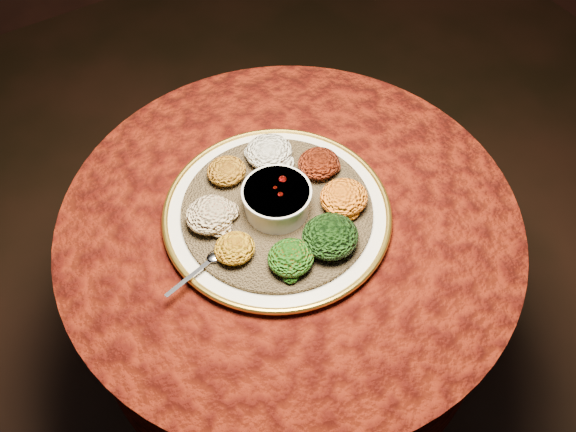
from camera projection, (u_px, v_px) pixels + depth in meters
table at (290, 266)px, 1.46m from camera, size 0.96×0.96×0.73m
platter at (277, 213)px, 1.31m from camera, size 0.51×0.51×0.02m
injera at (277, 210)px, 1.30m from camera, size 0.51×0.51×0.01m
stew_bowl at (277, 198)px, 1.27m from camera, size 0.14×0.14×0.06m
spoon at (212, 259)px, 1.22m from camera, size 0.14×0.05×0.01m
portion_ayib at (269, 152)px, 1.36m from camera, size 0.10×0.10×0.05m
portion_kitfo at (319, 163)px, 1.34m from camera, size 0.09×0.09×0.04m
portion_tikil at (344, 197)px, 1.29m from camera, size 0.10×0.09×0.05m
portion_gomen at (330, 236)px, 1.23m from camera, size 0.11×0.11×0.05m
portion_mixveg at (291, 258)px, 1.20m from camera, size 0.09×0.09×0.04m
portion_kik at (235, 248)px, 1.22m from camera, size 0.08×0.08×0.04m
portion_timatim at (210, 215)px, 1.26m from camera, size 0.10×0.09×0.05m
portion_shiro at (226, 171)px, 1.33m from camera, size 0.08×0.08×0.04m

